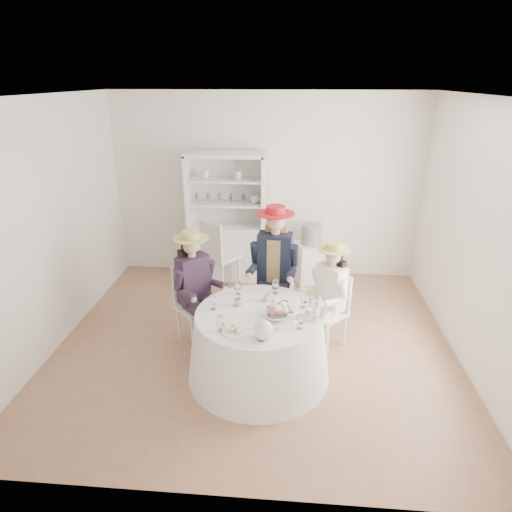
{
  "coord_description": "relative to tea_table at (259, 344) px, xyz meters",
  "views": [
    {
      "loc": [
        0.35,
        -4.2,
        2.86
      ],
      "look_at": [
        0.0,
        0.1,
        1.05
      ],
      "focal_mm": 30.0,
      "sensor_mm": 36.0,
      "label": 1
    }
  ],
  "objects": [
    {
      "name": "ground",
      "position": [
        -0.08,
        0.56,
        -0.36
      ],
      "size": [
        4.5,
        4.5,
        0.0
      ],
      "primitive_type": "plane",
      "color": "#8E6247",
      "rests_on": "ground"
    },
    {
      "name": "ceiling",
      "position": [
        -0.08,
        0.56,
        2.34
      ],
      "size": [
        4.5,
        4.5,
        0.0
      ],
      "primitive_type": "plane",
      "rotation": [
        3.14,
        0.0,
        0.0
      ],
      "color": "white",
      "rests_on": "wall_back"
    },
    {
      "name": "wall_back",
      "position": [
        -0.08,
        2.56,
        0.99
      ],
      "size": [
        4.5,
        0.0,
        4.5
      ],
      "primitive_type": "plane",
      "rotation": [
        1.57,
        0.0,
        0.0
      ],
      "color": "white",
      "rests_on": "ground"
    },
    {
      "name": "wall_front",
      "position": [
        -0.08,
        -1.44,
        0.99
      ],
      "size": [
        4.5,
        0.0,
        4.5
      ],
      "primitive_type": "plane",
      "rotation": [
        -1.57,
        0.0,
        0.0
      ],
      "color": "white",
      "rests_on": "ground"
    },
    {
      "name": "wall_left",
      "position": [
        -2.33,
        0.56,
        0.99
      ],
      "size": [
        0.0,
        4.5,
        4.5
      ],
      "primitive_type": "plane",
      "rotation": [
        1.57,
        0.0,
        1.57
      ],
      "color": "white",
      "rests_on": "ground"
    },
    {
      "name": "wall_right",
      "position": [
        2.17,
        0.56,
        0.99
      ],
      "size": [
        0.0,
        4.5,
        4.5
      ],
      "primitive_type": "plane",
      "rotation": [
        1.57,
        0.0,
        -1.57
      ],
      "color": "white",
      "rests_on": "ground"
    },
    {
      "name": "tea_table",
      "position": [
        0.0,
        0.0,
        0.0
      ],
      "size": [
        1.45,
        1.45,
        0.72
      ],
      "rotation": [
        0.0,
        0.0,
        0.18
      ],
      "color": "white",
      "rests_on": "ground"
    },
    {
      "name": "hutch",
      "position": [
        -0.65,
        2.33,
        0.32
      ],
      "size": [
        1.15,
        0.49,
        1.89
      ],
      "rotation": [
        0.0,
        0.0,
        -0.06
      ],
      "color": "silver",
      "rests_on": "ground"
    },
    {
      "name": "side_table",
      "position": [
        0.6,
        2.21,
        -0.05
      ],
      "size": [
        0.5,
        0.5,
        0.62
      ],
      "primitive_type": "cube",
      "rotation": [
        0.0,
        0.0,
        0.3
      ],
      "color": "silver",
      "rests_on": "ground"
    },
    {
      "name": "hatbox",
      "position": [
        0.6,
        2.21,
        0.41
      ],
      "size": [
        0.3,
        0.3,
        0.29
      ],
      "primitive_type": "cylinder",
      "rotation": [
        0.0,
        0.0,
        -0.01
      ],
      "color": "black",
      "rests_on": "side_table"
    },
    {
      "name": "guest_left",
      "position": [
        -0.76,
        0.57,
        0.4
      ],
      "size": [
        0.57,
        0.57,
        1.34
      ],
      "rotation": [
        0.0,
        0.0,
        0.77
      ],
      "color": "silver",
      "rests_on": "ground"
    },
    {
      "name": "guest_mid",
      "position": [
        0.11,
        0.95,
        0.51
      ],
      "size": [
        0.56,
        0.59,
        1.53
      ],
      "rotation": [
        0.0,
        0.0,
        -0.11
      ],
      "color": "silver",
      "rests_on": "ground"
    },
    {
      "name": "guest_right",
      "position": [
        0.74,
        0.6,
        0.34
      ],
      "size": [
        0.53,
        0.53,
        1.25
      ],
      "rotation": [
        0.0,
        0.0,
        -0.8
      ],
      "color": "silver",
      "rests_on": "ground"
    },
    {
      "name": "spare_chair",
      "position": [
        -0.72,
        1.89,
        0.2
      ],
      "size": [
        0.6,
        0.6,
        1.04
      ],
      "rotation": [
        0.0,
        0.0,
        2.52
      ],
      "color": "silver",
      "rests_on": "ground"
    },
    {
      "name": "teacup_a",
      "position": [
        -0.22,
        0.14,
        0.4
      ],
      "size": [
        0.1,
        0.1,
        0.07
      ],
      "primitive_type": "imported",
      "rotation": [
        0.0,
        0.0,
        -0.26
      ],
      "color": "white",
      "rests_on": "tea_table"
    },
    {
      "name": "teacup_b",
      "position": [
        0.06,
        0.26,
        0.39
      ],
      "size": [
        0.08,
        0.08,
        0.06
      ],
      "primitive_type": "imported",
      "rotation": [
        0.0,
        0.0,
        0.26
      ],
      "color": "white",
      "rests_on": "tea_table"
    },
    {
      "name": "teacup_c",
      "position": [
        0.25,
        0.12,
        0.4
      ],
      "size": [
        0.11,
        0.11,
        0.07
      ],
      "primitive_type": "imported",
      "rotation": [
        0.0,
        0.0,
        -0.29
      ],
      "color": "white",
      "rests_on": "tea_table"
    },
    {
      "name": "flower_bowl",
      "position": [
        0.18,
        -0.09,
        0.39
      ],
      "size": [
        0.27,
        0.27,
        0.06
      ],
      "primitive_type": "imported",
      "rotation": [
        0.0,
        0.0,
        0.25
      ],
      "color": "white",
      "rests_on": "tea_table"
    },
    {
      "name": "flower_arrangement",
      "position": [
        0.2,
        -0.04,
        0.46
      ],
      "size": [
        0.2,
        0.19,
        0.07
      ],
      "rotation": [
        0.0,
        0.0,
        0.34
      ],
      "color": "#CC667A",
      "rests_on": "tea_table"
    },
    {
      "name": "table_teapot",
      "position": [
        0.08,
        -0.42,
        0.44
      ],
      "size": [
        0.26,
        0.18,
        0.19
      ],
      "rotation": [
        0.0,
        0.0,
        -0.33
      ],
      "color": "white",
      "rests_on": "tea_table"
    },
    {
      "name": "sandwich_plate",
      "position": [
        -0.17,
        -0.34,
        0.38
      ],
      "size": [
        0.28,
        0.28,
        0.06
      ],
      "rotation": [
        0.0,
        0.0,
        -0.25
      ],
      "color": "white",
      "rests_on": "tea_table"
    },
    {
      "name": "cupcake_stand",
      "position": [
        0.55,
        -0.02,
        0.44
      ],
      "size": [
        0.22,
        0.22,
        0.2
      ],
      "rotation": [
        0.0,
        0.0,
        -0.42
      ],
      "color": "white",
      "rests_on": "tea_table"
    },
    {
      "name": "stemware_set",
      "position": [
        0.0,
        0.0,
        0.44
      ],
      "size": [
        0.97,
        0.97,
        0.15
      ],
      "color": "white",
      "rests_on": "tea_table"
    }
  ]
}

